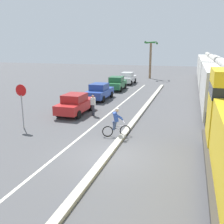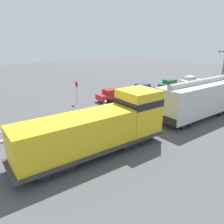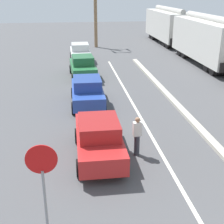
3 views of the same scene
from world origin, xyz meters
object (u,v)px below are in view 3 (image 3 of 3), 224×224
object	(u,v)px
parked_car_red	(99,138)
pedestrian_by_cars	(137,136)
hopper_car_middle	(208,40)
hopper_car_trailing	(168,25)
stop_sign	(43,177)
parked_car_white	(80,52)
palm_tree_near	(95,7)
parked_car_blue	(87,91)
parked_car_green	(83,66)

from	to	relation	value
parked_car_red	pedestrian_by_cars	size ratio (longest dim) A/B	2.60
hopper_car_middle	hopper_car_trailing	bearing A→B (deg)	90.00
stop_sign	pedestrian_by_cars	bearing A→B (deg)	52.84
hopper_car_trailing	parked_car_white	size ratio (longest dim) A/B	2.52
hopper_car_trailing	parked_car_red	size ratio (longest dim) A/B	2.52
stop_sign	pedestrian_by_cars	distance (m)	5.48
hopper_car_trailing	stop_sign	bearing A→B (deg)	-112.20
hopper_car_trailing	parked_car_red	xyz separation A→B (m)	(-10.88, -26.57, -1.26)
hopper_car_trailing	parked_car_red	bearing A→B (deg)	-112.27
hopper_car_middle	parked_car_red	size ratio (longest dim) A/B	2.52
parked_car_white	palm_tree_near	distance (m)	8.17
parked_car_blue	palm_tree_near	distance (m)	19.19
parked_car_green	palm_tree_near	world-z (taller)	palm_tree_near
parked_car_red	palm_tree_near	bearing A→B (deg)	85.36
parked_car_green	palm_tree_near	size ratio (longest dim) A/B	0.70
parked_car_red	palm_tree_near	xyz separation A→B (m)	(2.00, 24.70, 3.48)
hopper_car_trailing	palm_tree_near	bearing A→B (deg)	-168.09
parked_car_green	parked_car_white	distance (m)	5.54
parked_car_red	parked_car_blue	xyz separation A→B (m)	(-0.08, 5.94, 0.00)
hopper_car_trailing	stop_sign	xyz separation A→B (m)	(-12.61, -30.89, -0.05)
hopper_car_trailing	palm_tree_near	size ratio (longest dim) A/B	1.75
hopper_car_trailing	hopper_car_middle	bearing A→B (deg)	-90.00
parked_car_blue	stop_sign	xyz separation A→B (m)	(-1.64, -10.27, 1.21)
hopper_car_middle	stop_sign	distance (m)	23.05
hopper_car_middle	parked_car_blue	size ratio (longest dim) A/B	2.52
stop_sign	palm_tree_near	size ratio (longest dim) A/B	0.47
parked_car_red	palm_tree_near	world-z (taller)	palm_tree_near
parked_car_blue	parked_car_white	world-z (taller)	same
stop_sign	pedestrian_by_cars	size ratio (longest dim) A/B	1.78
hopper_car_trailing	parked_car_blue	size ratio (longest dim) A/B	2.52
stop_sign	parked_car_white	bearing A→B (deg)	85.57
parked_car_blue	palm_tree_near	bearing A→B (deg)	83.65
parked_car_white	pedestrian_by_cars	world-z (taller)	same
parked_car_green	pedestrian_by_cars	xyz separation A→B (m)	(1.56, -12.10, 0.03)
hopper_car_middle	stop_sign	bearing A→B (deg)	-123.16
parked_car_blue	parked_car_red	bearing A→B (deg)	-89.20
hopper_car_middle	parked_car_red	distance (m)	18.55
parked_car_green	parked_car_white	world-z (taller)	same
hopper_car_trailing	parked_car_red	distance (m)	28.74
hopper_car_trailing	palm_tree_near	xyz separation A→B (m)	(-8.88, -1.87, 2.22)
palm_tree_near	pedestrian_by_cars	xyz separation A→B (m)	(-0.50, -24.76, -3.45)
parked_car_white	pedestrian_by_cars	size ratio (longest dim) A/B	2.60
hopper_car_trailing	palm_tree_near	distance (m)	9.34
hopper_car_trailing	stop_sign	world-z (taller)	hopper_car_trailing
palm_tree_near	pedestrian_by_cars	size ratio (longest dim) A/B	3.75
palm_tree_near	parked_car_blue	bearing A→B (deg)	-96.35
parked_car_red	hopper_car_middle	bearing A→B (deg)	53.98
parked_car_red	parked_car_green	distance (m)	12.04
parked_car_blue	palm_tree_near	world-z (taller)	palm_tree_near
parked_car_red	parked_car_white	bearing A→B (deg)	90.10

